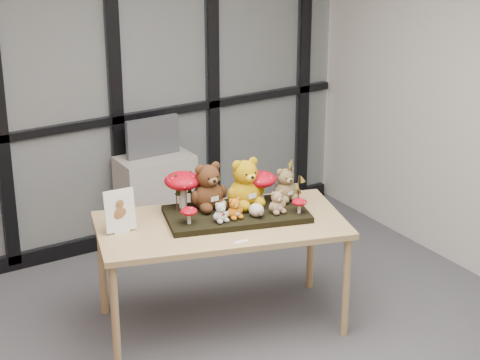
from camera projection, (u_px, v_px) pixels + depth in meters
room_shell at (229, 136)px, 4.27m from camera, size 5.00×5.00×5.00m
glass_partition at (57, 81)px, 6.33m from camera, size 4.90×0.06×2.78m
display_table at (221, 232)px, 5.62m from camera, size 1.75×1.21×0.75m
diorama_tray at (236, 214)px, 5.68m from camera, size 1.01×0.70×0.04m
bear_pooh_yellow at (245, 180)px, 5.70m from camera, size 0.34×0.32×0.36m
bear_brown_medium at (208, 183)px, 5.66m from camera, size 0.32×0.30×0.34m
bear_tan_back at (285, 182)px, 5.81m from camera, size 0.24×0.22×0.25m
bear_small_yellow at (234, 207)px, 5.54m from camera, size 0.14×0.13×0.15m
bear_white_bow at (221, 211)px, 5.49m from camera, size 0.14×0.13×0.15m
bear_beige_small at (277, 201)px, 5.62m from camera, size 0.15×0.15×0.17m
plush_cream_hedgehog at (256, 209)px, 5.58m from camera, size 0.09×0.08×0.10m
mushroom_back_left at (183, 188)px, 5.69m from camera, size 0.24×0.24×0.27m
mushroom_back_right at (261, 186)px, 5.78m from camera, size 0.21×0.21×0.23m
mushroom_front_left at (189, 215)px, 5.47m from camera, size 0.11×0.11×0.12m
mushroom_front_right at (299, 205)px, 5.63m from camera, size 0.10×0.10×0.11m
sprig_green_far_left at (176, 192)px, 5.64m from camera, size 0.05×0.05×0.25m
sprig_green_mid_left at (191, 188)px, 5.71m from camera, size 0.05×0.05×0.25m
sprig_dry_far_right at (291, 178)px, 5.80m from camera, size 0.05×0.05×0.31m
sprig_dry_mid_right at (298, 191)px, 5.71m from camera, size 0.05×0.05×0.22m
sprig_green_centre at (216, 188)px, 5.77m from camera, size 0.05×0.05×0.21m
sign_holder at (120, 213)px, 5.42m from camera, size 0.20×0.07×0.28m
label_card at (241, 242)px, 5.32m from camera, size 0.09×0.03×0.00m
cabinet at (156, 202)px, 6.86m from camera, size 0.58×0.34×0.77m
monitor at (153, 137)px, 6.68m from camera, size 0.43×0.05×0.31m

